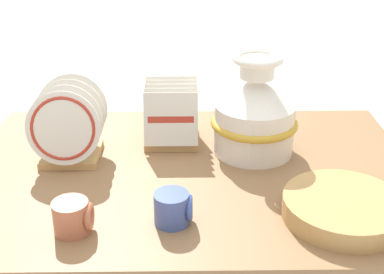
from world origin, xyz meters
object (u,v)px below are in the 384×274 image
(wicker_charger_stack, at_px, (343,208))
(mug_cobalt_glaze, at_px, (173,208))
(dish_rack_square_plates, at_px, (172,121))
(mug_terracotta_glaze, at_px, (73,217))
(dish_rack_round_plates, at_px, (68,130))
(ceramic_vase, at_px, (255,113))

(wicker_charger_stack, height_order, mug_cobalt_glaze, mug_cobalt_glaze)
(dish_rack_square_plates, xyz_separation_m, mug_terracotta_glaze, (-0.23, -0.50, -0.03))
(dish_rack_round_plates, xyz_separation_m, mug_cobalt_glaze, (0.32, -0.34, -0.06))
(wicker_charger_stack, relative_size, mug_cobalt_glaze, 3.20)
(mug_terracotta_glaze, bearing_deg, dish_rack_round_plates, 101.78)
(ceramic_vase, distance_m, dish_rack_round_plates, 0.57)
(dish_rack_square_plates, xyz_separation_m, wicker_charger_stack, (0.44, -0.45, -0.04))
(ceramic_vase, xyz_separation_m, dish_rack_round_plates, (-0.56, -0.05, -0.03))
(mug_cobalt_glaze, relative_size, mug_terracotta_glaze, 1.00)
(ceramic_vase, height_order, mug_terracotta_glaze, ceramic_vase)
(wicker_charger_stack, distance_m, mug_cobalt_glaze, 0.43)
(ceramic_vase, xyz_separation_m, mug_cobalt_glaze, (-0.24, -0.39, -0.09))
(ceramic_vase, relative_size, mug_terracotta_glaze, 3.28)
(dish_rack_square_plates, relative_size, mug_cobalt_glaze, 2.03)
(mug_cobalt_glaze, bearing_deg, dish_rack_round_plates, 133.06)
(wicker_charger_stack, distance_m, mug_terracotta_glaze, 0.67)
(dish_rack_square_plates, height_order, mug_terracotta_glaze, dish_rack_square_plates)
(ceramic_vase, relative_size, dish_rack_round_plates, 1.32)
(dish_rack_round_plates, bearing_deg, wicker_charger_stack, -23.48)
(dish_rack_round_plates, bearing_deg, mug_terracotta_glaze, -78.22)
(dish_rack_square_plates, xyz_separation_m, mug_cobalt_glaze, (0.01, -0.47, -0.03))
(dish_rack_square_plates, distance_m, mug_terracotta_glaze, 0.55)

